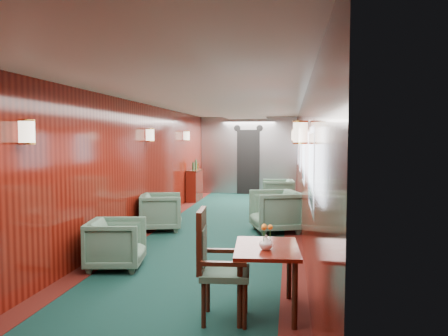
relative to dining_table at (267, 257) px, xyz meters
name	(u,v)px	position (x,y,z in m)	size (l,w,h in m)	color
room	(217,144)	(-1.07, 3.39, 1.08)	(12.00, 12.10, 2.40)	#0D3129
bulkhead	(248,156)	(-1.07, 9.30, 0.63)	(2.98, 0.17, 2.39)	#9E9FA4
windows_right	(301,154)	(0.42, 3.64, 0.89)	(0.02, 8.60, 0.80)	#ADAFB4
wall_sconces	(222,135)	(-1.07, 3.95, 1.23)	(2.97, 7.97, 0.25)	beige
dining_table	(267,257)	(0.00, 0.00, 0.00)	(0.68, 0.93, 0.66)	#63160D
side_chair	(215,260)	(-0.48, -0.25, 0.02)	(0.51, 0.53, 1.07)	#1D4535
credenza	(195,185)	(-2.41, 7.56, -0.12)	(0.30, 0.96, 1.14)	#63160D
flower_vase	(266,242)	(0.00, -0.12, 0.18)	(0.14, 0.14, 0.14)	white
armchair_left_near	(116,244)	(-2.07, 1.19, -0.23)	(0.70, 0.72, 0.66)	#1D4535
armchair_left_far	(161,212)	(-2.18, 3.61, -0.21)	(0.74, 0.77, 0.70)	#1D4535
armchair_right_near	(275,211)	(-0.05, 3.81, -0.17)	(0.83, 0.85, 0.77)	#1D4535
armchair_right_far	(278,194)	(-0.08, 6.61, -0.20)	(0.77, 0.79, 0.72)	#1D4535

